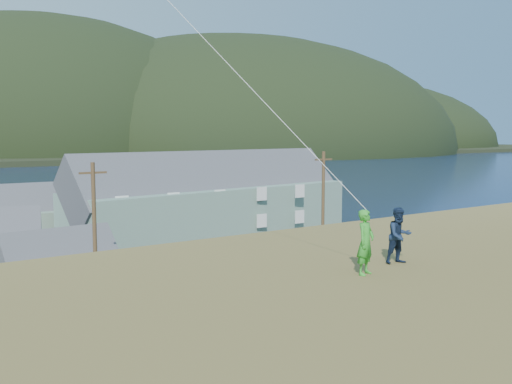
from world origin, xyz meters
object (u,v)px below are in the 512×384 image
Objects in this scene: shed_palegreen_far at (10,218)px; kite_flyer_green at (366,242)px; lodge at (214,198)px; shed_white at (61,269)px; kite_flyer_navy at (399,236)px.

shed_palegreen_far is 6.22× the size of kite_flyer_green.
shed_palegreen_far is at bearing 153.00° from lodge.
lodge reaches higher than shed_white.
lodge is at bearing 78.45° from kite_flyer_navy.
shed_palegreen_far is 48.05m from kite_flyer_navy.
shed_white is (-20.24, -14.82, -2.05)m from lodge.
shed_palegreen_far reaches higher than shed_white.
kite_flyer_green is at bearing -122.06° from lodge.
shed_white is 4.63× the size of kite_flyer_navy.
lodge is at bearing -19.21° from shed_palegreen_far.
lodge is 19.48× the size of kite_flyer_navy.
kite_flyer_green is 1.07× the size of kite_flyer_navy.
kite_flyer_green is (-0.16, -48.14, 5.26)m from shed_palegreen_far.
shed_palegreen_far is 48.43m from kite_flyer_green.
kite_flyer_navy is at bearing -87.30° from shed_palegreen_far.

